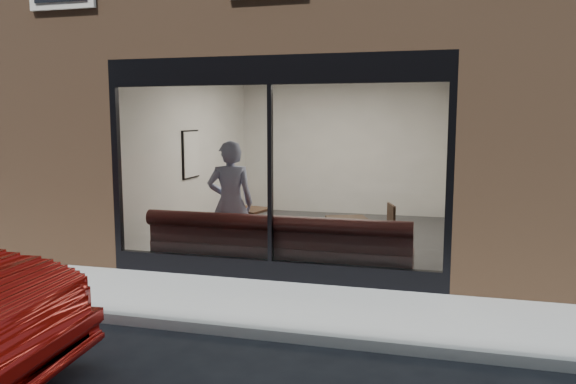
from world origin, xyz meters
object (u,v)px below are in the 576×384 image
(person, at_px, (230,203))
(banquette, at_px, (278,259))
(cafe_table_right, at_px, (348,219))
(cafe_chair_right, at_px, (379,247))
(cafe_table_left, at_px, (248,210))

(person, bearing_deg, banquette, 142.55)
(banquette, distance_m, cafe_table_right, 1.31)
(person, relative_size, cafe_chair_right, 4.50)
(banquette, height_order, person, person)
(banquette, height_order, cafe_table_right, cafe_table_right)
(cafe_table_left, height_order, cafe_table_right, same)
(banquette, relative_size, cafe_chair_right, 9.04)
(cafe_table_left, xyz_separation_m, cafe_chair_right, (2.32, -0.15, -0.50))
(person, height_order, cafe_chair_right, person)
(cafe_table_right, distance_m, cafe_chair_right, 0.77)
(cafe_table_right, bearing_deg, banquette, -140.85)
(person, bearing_deg, cafe_chair_right, -179.11)
(banquette, xyz_separation_m, cafe_table_right, (0.93, 0.76, 0.52))
(person, bearing_deg, cafe_table_left, -106.03)
(person, relative_size, cafe_table_right, 3.20)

